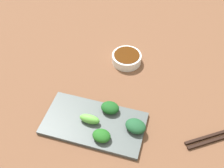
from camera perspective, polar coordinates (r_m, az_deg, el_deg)
tabletop at (r=0.88m, az=0.32°, el=-3.17°), size 2.10×2.10×0.02m
sauce_bowl at (r=0.97m, az=3.13°, el=5.48°), size 0.10×0.10×0.03m
serving_plate at (r=0.81m, az=-3.78°, el=-8.24°), size 0.16×0.30×0.01m
broccoli_leafy_0 at (r=0.78m, az=4.98°, el=-8.80°), size 0.06×0.07×0.03m
broccoli_leafy_1 at (r=0.76m, az=-2.22°, el=-10.80°), size 0.05×0.06×0.03m
broccoli_stalk_2 at (r=0.79m, az=-4.72°, el=-7.36°), size 0.03×0.06×0.03m
broccoli_leafy_3 at (r=0.81m, az=-0.41°, el=-5.00°), size 0.05×0.06×0.03m
chopsticks at (r=0.85m, az=22.16°, el=-9.89°), size 0.15×0.20×0.01m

